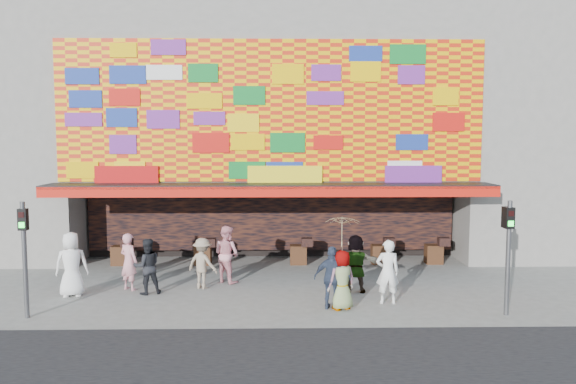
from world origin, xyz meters
name	(u,v)px	position (x,y,z in m)	size (l,w,h in m)	color
ground	(269,300)	(0.00, 0.00, 0.00)	(90.00, 90.00, 0.00)	slate
shop_building	(272,124)	(0.00, 8.18, 5.23)	(15.20, 9.40, 10.00)	gray
signal_left	(24,246)	(-6.20, -1.50, 1.86)	(0.22, 0.20, 3.00)	#59595B
signal_right	(509,245)	(6.20, -1.50, 1.86)	(0.22, 0.20, 3.00)	#59595B
ped_a	(72,264)	(-5.76, 0.49, 0.94)	(0.92, 0.60, 1.89)	white
ped_b	(129,262)	(-4.28, 1.15, 0.87)	(0.64, 0.42, 1.74)	pink
ped_c	(147,266)	(-3.62, 0.69, 0.83)	(0.81, 0.63, 1.66)	black
ped_d	(202,263)	(-2.07, 1.28, 0.78)	(1.01, 0.58, 1.56)	gray
ped_e	(332,278)	(1.71, -0.89, 0.85)	(1.00, 0.42, 1.71)	#313D56
ped_f	(355,263)	(2.56, 0.75, 0.87)	(1.62, 0.52, 1.75)	gray
ped_g	(342,280)	(1.96, -0.94, 0.80)	(0.79, 0.51, 1.61)	gray
ped_h	(388,272)	(3.29, -0.41, 0.90)	(0.65, 0.43, 1.79)	white
ped_i	(227,254)	(-1.40, 2.02, 0.91)	(0.89, 0.69, 1.83)	pink
parasol	(342,232)	(1.96, -0.94, 2.12)	(1.21, 1.22, 1.78)	beige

